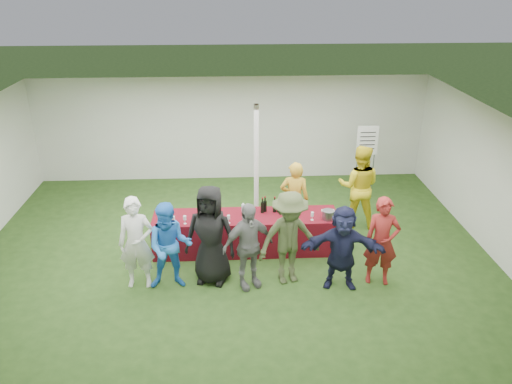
{
  "coord_description": "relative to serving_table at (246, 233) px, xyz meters",
  "views": [
    {
      "loc": [
        -0.01,
        -8.43,
        5.12
      ],
      "look_at": [
        0.44,
        0.21,
        1.25
      ],
      "focal_mm": 35.0,
      "sensor_mm": 36.0,
      "label": 1
    }
  ],
  "objects": [
    {
      "name": "wine_glasses",
      "position": [
        -0.48,
        -0.26,
        0.49
      ],
      "size": [
        2.68,
        0.12,
        0.16
      ],
      "color": "silver",
      "rests_on": "serving_table"
    },
    {
      "name": "dump_bucket",
      "position": [
        1.57,
        -0.22,
        0.46
      ],
      "size": [
        0.23,
        0.23,
        0.18
      ],
      "primitive_type": "cylinder",
      "color": "slate",
      "rests_on": "serving_table"
    },
    {
      "name": "wine_list_sign",
      "position": [
        2.94,
        2.37,
        0.94
      ],
      "size": [
        0.5,
        0.03,
        1.8
      ],
      "color": "slate",
      "rests_on": "ground"
    },
    {
      "name": "wine_bottles",
      "position": [
        0.62,
        0.15,
        0.5
      ],
      "size": [
        0.65,
        0.13,
        0.32
      ],
      "color": "black",
      "rests_on": "serving_table"
    },
    {
      "name": "customer_3",
      "position": [
        -0.0,
        -1.25,
        0.42
      ],
      "size": [
        1.01,
        0.73,
        1.6
      ],
      "primitive_type": "imported",
      "rotation": [
        0.0,
        0.0,
        0.41
      ],
      "color": "slate",
      "rests_on": "ground"
    },
    {
      "name": "customer_6",
      "position": [
        2.32,
        -1.24,
        0.44
      ],
      "size": [
        0.65,
        0.48,
        1.63
      ],
      "primitive_type": "imported",
      "rotation": [
        0.0,
        0.0,
        -0.16
      ],
      "color": "maroon",
      "rests_on": "ground"
    },
    {
      "name": "water_bottle",
      "position": [
        -0.05,
        0.08,
        0.48
      ],
      "size": [
        0.07,
        0.07,
        0.23
      ],
      "color": "silver",
      "rests_on": "serving_table"
    },
    {
      "name": "customer_4",
      "position": [
        0.72,
        -1.14,
        0.49
      ],
      "size": [
        1.25,
        0.92,
        1.73
      ],
      "primitive_type": "imported",
      "rotation": [
        0.0,
        0.0,
        0.27
      ],
      "color": "#404B29",
      "rests_on": "ground"
    },
    {
      "name": "customer_1",
      "position": [
        -1.33,
        -1.19,
        0.42
      ],
      "size": [
        0.8,
        0.63,
        1.6
      ],
      "primitive_type": "imported",
      "rotation": [
        0.0,
        0.0,
        0.04
      ],
      "color": "blue",
      "rests_on": "ground"
    },
    {
      "name": "ground",
      "position": [
        -0.24,
        -0.21,
        -0.38
      ],
      "size": [
        60.0,
        60.0,
        0.0
      ],
      "primitive_type": "plane",
      "color": "#284719",
      "rests_on": "ground"
    },
    {
      "name": "staff_pourer",
      "position": [
        1.02,
        0.54,
        0.44
      ],
      "size": [
        0.65,
        0.48,
        1.64
      ],
      "primitive_type": "imported",
      "rotation": [
        0.0,
        0.0,
        2.99
      ],
      "color": "gold",
      "rests_on": "ground"
    },
    {
      "name": "tent",
      "position": [
        0.26,
        0.99,
        0.98
      ],
      "size": [
        10.0,
        10.0,
        10.0
      ],
      "color": "white",
      "rests_on": "ground"
    },
    {
      "name": "customer_5",
      "position": [
        1.61,
        -1.33,
        0.39
      ],
      "size": [
        1.48,
        0.64,
        1.54
      ],
      "primitive_type": "imported",
      "rotation": [
        0.0,
        0.0,
        -0.13
      ],
      "color": "#191C3A",
      "rests_on": "ground"
    },
    {
      "name": "customer_0",
      "position": [
        -1.91,
        -1.12,
        0.47
      ],
      "size": [
        0.62,
        0.41,
        1.68
      ],
      "primitive_type": "imported",
      "rotation": [
        0.0,
        0.0,
        0.01
      ],
      "color": "silver",
      "rests_on": "ground"
    },
    {
      "name": "serving_table",
      "position": [
        0.0,
        0.0,
        0.0
      ],
      "size": [
        3.6,
        0.8,
        0.75
      ],
      "primitive_type": "cube",
      "color": "maroon",
      "rests_on": "ground"
    },
    {
      "name": "customer_2",
      "position": [
        -0.64,
        -1.03,
        0.54
      ],
      "size": [
        1.0,
        0.78,
        1.82
      ],
      "primitive_type": "imported",
      "rotation": [
        0.0,
        0.0,
        -0.24
      ],
      "color": "black",
      "rests_on": "ground"
    },
    {
      "name": "staff_back",
      "position": [
        2.44,
        0.95,
        0.53
      ],
      "size": [
        1.03,
        0.89,
        1.82
      ],
      "primitive_type": "imported",
      "rotation": [
        0.0,
        0.0,
        2.88
      ],
      "color": "gold",
      "rests_on": "ground"
    },
    {
      "name": "bar_towel",
      "position": [
        1.63,
        0.05,
        0.39
      ],
      "size": [
        0.25,
        0.18,
        0.03
      ],
      "primitive_type": "cube",
      "color": "white",
      "rests_on": "serving_table"
    }
  ]
}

